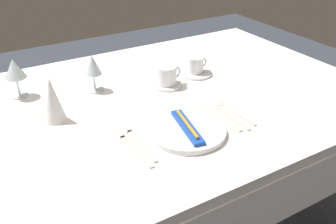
{
  "coord_description": "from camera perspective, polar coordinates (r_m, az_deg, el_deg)",
  "views": [
    {
      "loc": [
        -0.53,
        -1.1,
        1.38
      ],
      "look_at": [
        0.03,
        -0.15,
        0.76
      ],
      "focal_mm": 39.65,
      "sensor_mm": 36.0,
      "label": 1
    }
  ],
  "objects": [
    {
      "name": "coffee_cup_right",
      "position": [
        1.48,
        -0.18,
        5.71
      ],
      "size": [
        0.11,
        0.08,
        0.07
      ],
      "color": "white",
      "rests_on": "saucer_right"
    },
    {
      "name": "coffee_cup_left",
      "position": [
        1.59,
        4.25,
        7.29
      ],
      "size": [
        0.1,
        0.07,
        0.07
      ],
      "color": "white",
      "rests_on": "saucer_left"
    },
    {
      "name": "napkin_folded",
      "position": [
        1.28,
        -17.36,
        1.82
      ],
      "size": [
        0.08,
        0.08,
        0.16
      ],
      "primitive_type": "cone",
      "color": "white",
      "rests_on": "dining_table"
    },
    {
      "name": "wine_glass_centre",
      "position": [
        1.45,
        -11.49,
        6.79
      ],
      "size": [
        0.07,
        0.07,
        0.15
      ],
      "color": "silver",
      "rests_on": "dining_table"
    },
    {
      "name": "spoon_dessert",
      "position": [
        1.34,
        9.62,
        0.37
      ],
      "size": [
        0.03,
        0.2,
        0.01
      ],
      "color": "beige",
      "rests_on": "dining_table"
    },
    {
      "name": "wine_glass_left",
      "position": [
        1.48,
        -22.53,
        5.98
      ],
      "size": [
        0.08,
        0.08,
        0.15
      ],
      "color": "silver",
      "rests_on": "dining_table"
    },
    {
      "name": "fork_inner",
      "position": [
        1.13,
        -5.54,
        -5.35
      ],
      "size": [
        0.03,
        0.22,
        0.0
      ],
      "color": "beige",
      "rests_on": "dining_table"
    },
    {
      "name": "saucer_right",
      "position": [
        1.5,
        -0.24,
        4.21
      ],
      "size": [
        0.12,
        0.12,
        0.01
      ],
      "primitive_type": "cylinder",
      "color": "white",
      "rests_on": "dining_table"
    },
    {
      "name": "dinner_plate",
      "position": [
        1.18,
        2.95,
        -2.93
      ],
      "size": [
        0.25,
        0.25,
        0.02
      ],
      "primitive_type": "cylinder",
      "color": "white",
      "rests_on": "dining_table"
    },
    {
      "name": "saucer_left",
      "position": [
        1.61,
        4.14,
        5.97
      ],
      "size": [
        0.14,
        0.14,
        0.01
      ],
      "primitive_type": "cylinder",
      "color": "white",
      "rests_on": "dining_table"
    },
    {
      "name": "toothbrush_package",
      "position": [
        1.18,
        2.97,
        -2.24
      ],
      "size": [
        0.08,
        0.21,
        0.02
      ],
      "color": "blue",
      "rests_on": "dinner_plate"
    },
    {
      "name": "dinner_knife",
      "position": [
        1.28,
        8.1,
        -0.84
      ],
      "size": [
        0.02,
        0.22,
        0.0
      ],
      "color": "beige",
      "rests_on": "dining_table"
    },
    {
      "name": "spoon_soup",
      "position": [
        1.31,
        8.77,
        -0.2
      ],
      "size": [
        0.03,
        0.2,
        0.01
      ],
      "color": "beige",
      "rests_on": "dining_table"
    },
    {
      "name": "fork_outer",
      "position": [
        1.15,
        -4.64,
        -4.5
      ],
      "size": [
        0.02,
        0.22,
        0.0
      ],
      "color": "beige",
      "rests_on": "dining_table"
    },
    {
      "name": "dining_table",
      "position": [
        1.42,
        -3.87,
        -1.35
      ],
      "size": [
        1.8,
        1.11,
        0.74
      ],
      "color": "white",
      "rests_on": "ground"
    }
  ]
}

